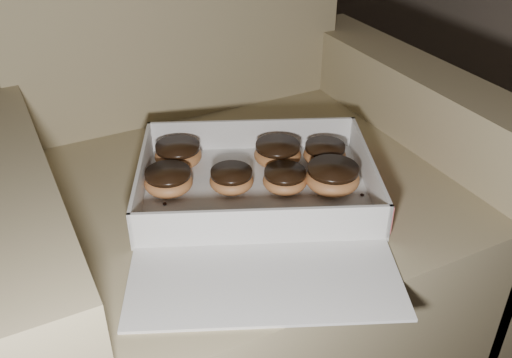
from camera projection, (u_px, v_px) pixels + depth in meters
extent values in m
cube|color=tan|center=(245.00, 261.00, 1.18)|extent=(0.73, 0.73, 0.43)
cube|color=tan|center=(39.00, 298.00, 0.99)|extent=(0.12, 0.73, 0.57)
cube|color=tan|center=(401.00, 185.00, 1.29)|extent=(0.12, 0.73, 0.57)
cube|color=silver|center=(256.00, 190.00, 1.01)|extent=(0.49, 0.44, 0.01)
cube|color=silver|center=(252.00, 134.00, 1.12)|extent=(0.37, 0.17, 0.06)
cube|color=silver|center=(261.00, 226.00, 0.87)|extent=(0.37, 0.17, 0.06)
cube|color=silver|center=(142.00, 177.00, 0.99)|extent=(0.13, 0.28, 0.06)
cube|color=silver|center=(368.00, 171.00, 1.00)|extent=(0.13, 0.28, 0.06)
cube|color=#D95760|center=(371.00, 171.00, 1.00)|extent=(0.12, 0.27, 0.05)
cube|color=silver|center=(265.00, 282.00, 0.82)|extent=(0.43, 0.32, 0.01)
ellipsoid|color=#BD7942|center=(285.00, 181.00, 1.00)|extent=(0.08, 0.08, 0.04)
cylinder|color=black|center=(285.00, 173.00, 0.99)|extent=(0.07, 0.07, 0.01)
ellipsoid|color=#BD7942|center=(332.00, 179.00, 1.00)|extent=(0.10, 0.10, 0.05)
cylinder|color=black|center=(333.00, 169.00, 0.98)|extent=(0.09, 0.09, 0.01)
ellipsoid|color=#BD7942|center=(178.00, 156.00, 1.07)|extent=(0.09, 0.09, 0.04)
cylinder|color=black|center=(178.00, 147.00, 1.06)|extent=(0.08, 0.08, 0.01)
ellipsoid|color=#BD7942|center=(278.00, 154.00, 1.07)|extent=(0.09, 0.09, 0.04)
cylinder|color=black|center=(278.00, 146.00, 1.06)|extent=(0.08, 0.08, 0.01)
ellipsoid|color=#BD7942|center=(169.00, 182.00, 0.99)|extent=(0.08, 0.08, 0.04)
cylinder|color=black|center=(168.00, 173.00, 0.98)|extent=(0.08, 0.08, 0.01)
ellipsoid|color=#BD7942|center=(232.00, 181.00, 1.00)|extent=(0.08, 0.08, 0.04)
cylinder|color=black|center=(231.00, 173.00, 0.99)|extent=(0.07, 0.07, 0.01)
ellipsoid|color=#BD7942|center=(324.00, 155.00, 1.07)|extent=(0.08, 0.08, 0.04)
cylinder|color=black|center=(325.00, 147.00, 1.06)|extent=(0.07, 0.07, 0.01)
ellipsoid|color=black|center=(236.00, 230.00, 0.91)|extent=(0.01, 0.01, 0.00)
ellipsoid|color=black|center=(265.00, 213.00, 0.94)|extent=(0.01, 0.01, 0.00)
ellipsoid|color=black|center=(362.00, 195.00, 0.99)|extent=(0.01, 0.01, 0.00)
ellipsoid|color=black|center=(165.00, 204.00, 0.97)|extent=(0.01, 0.01, 0.00)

